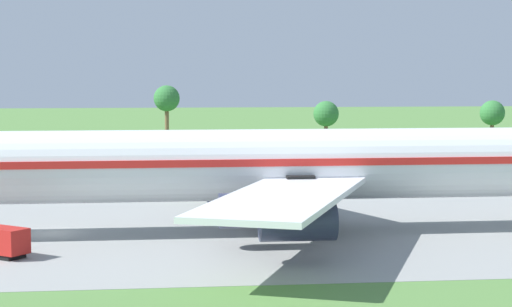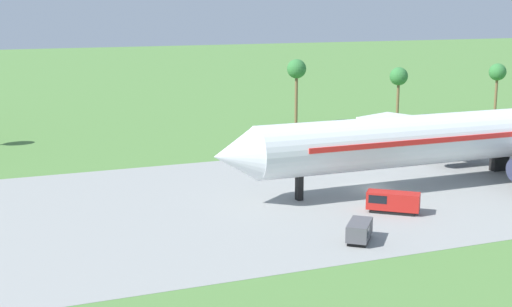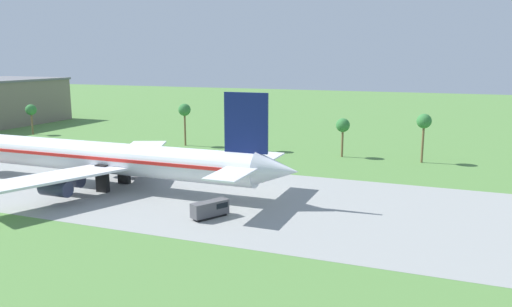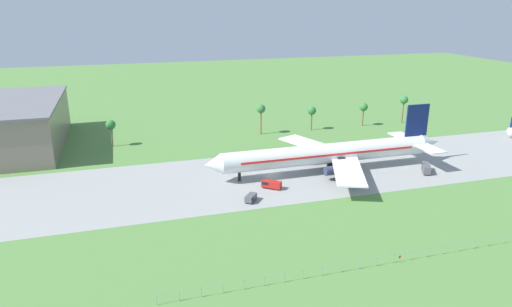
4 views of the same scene
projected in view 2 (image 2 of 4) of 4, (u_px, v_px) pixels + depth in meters
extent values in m
plane|color=#517F3D|center=(372.00, 188.00, 88.55)|extent=(600.00, 600.00, 0.00)
cube|color=gray|center=(372.00, 188.00, 88.54)|extent=(320.00, 44.00, 0.02)
cylinder|color=white|center=(499.00, 133.00, 92.47)|extent=(67.98, 6.26, 6.26)
cone|color=white|center=(235.00, 155.00, 79.25)|extent=(5.01, 6.14, 6.14)
cube|color=red|center=(499.00, 130.00, 92.37)|extent=(57.79, 6.39, 0.63)
cube|color=white|center=(443.00, 126.00, 104.72)|extent=(17.23, 27.01, 0.44)
cylinder|color=#2D334C|center=(455.00, 145.00, 99.53)|extent=(5.64, 2.82, 2.82)
cylinder|color=#2D334C|center=(443.00, 136.00, 106.13)|extent=(5.64, 2.82, 2.82)
cube|color=black|center=(299.00, 178.00, 82.82)|extent=(0.70, 0.90, 5.38)
cube|color=black|center=(500.00, 151.00, 97.52)|extent=(2.40, 1.20, 5.38)
cube|color=black|center=(393.00, 211.00, 78.29)|extent=(4.91, 4.44, 0.40)
cube|color=#B21E19|center=(393.00, 201.00, 78.05)|extent=(5.71, 5.13, 1.92)
cube|color=black|center=(379.00, 197.00, 78.44)|extent=(2.84, 2.84, 0.90)
cube|color=black|center=(359.00, 240.00, 68.84)|extent=(3.60, 3.86, 0.40)
cube|color=#4C4C51|center=(359.00, 230.00, 68.64)|extent=(4.15, 4.47, 1.59)
cube|color=black|center=(358.00, 231.00, 67.53)|extent=(2.49, 2.40, 0.90)
cylinder|color=brown|center=(296.00, 99.00, 133.49)|extent=(0.56, 0.56, 10.00)
sphere|color=#337538|center=(297.00, 69.00, 132.33)|extent=(3.60, 3.60, 3.60)
cylinder|color=brown|center=(398.00, 99.00, 141.80)|extent=(0.56, 0.56, 7.77)
sphere|color=#337538|center=(399.00, 76.00, 140.87)|extent=(3.60, 3.60, 3.60)
cylinder|color=brown|center=(496.00, 93.00, 150.59)|extent=(0.56, 0.56, 7.77)
sphere|color=#337538|center=(498.00, 72.00, 149.66)|extent=(3.60, 3.60, 3.60)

